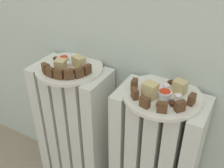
% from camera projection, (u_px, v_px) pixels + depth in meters
% --- Properties ---
extents(radiator_left, '(0.31, 0.17, 0.62)m').
position_uv_depth(radiator_left, '(76.00, 133.00, 1.18)').
color(radiator_left, silver).
rests_on(radiator_left, ground_plane).
extents(radiator_right, '(0.31, 0.17, 0.62)m').
position_uv_depth(radiator_right, '(154.00, 165.00, 1.03)').
color(radiator_right, silver).
rests_on(radiator_right, ground_plane).
extents(plate_left, '(0.25, 0.25, 0.01)m').
position_uv_depth(plate_left, '(69.00, 68.00, 1.00)').
color(plate_left, silver).
rests_on(plate_left, radiator_left).
extents(plate_right, '(0.25, 0.25, 0.01)m').
position_uv_depth(plate_right, '(162.00, 95.00, 0.85)').
color(plate_right, silver).
rests_on(plate_right, radiator_right).
extents(dark_cake_slice_left_0, '(0.03, 0.03, 0.04)m').
position_uv_depth(dark_cake_slice_left_0, '(45.00, 69.00, 0.95)').
color(dark_cake_slice_left_0, '#56351E').
rests_on(dark_cake_slice_left_0, plate_left).
extents(dark_cake_slice_left_1, '(0.03, 0.02, 0.04)m').
position_uv_depth(dark_cake_slice_left_1, '(50.00, 72.00, 0.93)').
color(dark_cake_slice_left_1, '#56351E').
rests_on(dark_cake_slice_left_1, plate_left).
extents(dark_cake_slice_left_2, '(0.03, 0.02, 0.04)m').
position_uv_depth(dark_cake_slice_left_2, '(59.00, 74.00, 0.92)').
color(dark_cake_slice_left_2, '#56351E').
rests_on(dark_cake_slice_left_2, plate_left).
extents(dark_cake_slice_left_3, '(0.03, 0.03, 0.04)m').
position_uv_depth(dark_cake_slice_left_3, '(69.00, 75.00, 0.92)').
color(dark_cake_slice_left_3, '#56351E').
rests_on(dark_cake_slice_left_3, plate_left).
extents(dark_cake_slice_left_4, '(0.03, 0.03, 0.04)m').
position_uv_depth(dark_cake_slice_left_4, '(79.00, 73.00, 0.93)').
color(dark_cake_slice_left_4, '#56351E').
rests_on(dark_cake_slice_left_4, plate_left).
extents(dark_cake_slice_left_5, '(0.02, 0.03, 0.04)m').
position_uv_depth(dark_cake_slice_left_5, '(87.00, 70.00, 0.95)').
color(dark_cake_slice_left_5, '#56351E').
rests_on(dark_cake_slice_left_5, plate_left).
extents(marble_cake_slice_left_0, '(0.05, 0.04, 0.04)m').
position_uv_depth(marble_cake_slice_left_0, '(79.00, 62.00, 0.99)').
color(marble_cake_slice_left_0, tan).
rests_on(marble_cake_slice_left_0, plate_left).
extents(marble_cake_slice_left_1, '(0.05, 0.05, 0.04)m').
position_uv_depth(marble_cake_slice_left_1, '(61.00, 65.00, 0.96)').
color(marble_cake_slice_left_1, tan).
rests_on(marble_cake_slice_left_1, plate_left).
extents(turkish_delight_left_0, '(0.03, 0.03, 0.02)m').
position_uv_depth(turkish_delight_left_0, '(74.00, 57.00, 1.04)').
color(turkish_delight_left_0, white).
rests_on(turkish_delight_left_0, plate_left).
extents(turkish_delight_left_1, '(0.03, 0.03, 0.02)m').
position_uv_depth(turkish_delight_left_1, '(68.00, 65.00, 0.99)').
color(turkish_delight_left_1, white).
rests_on(turkish_delight_left_1, plate_left).
extents(medjool_date_left_0, '(0.03, 0.02, 0.02)m').
position_uv_depth(medjool_date_left_0, '(71.00, 71.00, 0.96)').
color(medjool_date_left_0, '#3D1E0F').
rests_on(medjool_date_left_0, plate_left).
extents(medjool_date_left_1, '(0.03, 0.02, 0.02)m').
position_uv_depth(medjool_date_left_1, '(56.00, 59.00, 1.04)').
color(medjool_date_left_1, '#3D1E0F').
rests_on(medjool_date_left_1, plate_left).
extents(medjool_date_left_2, '(0.03, 0.02, 0.02)m').
position_uv_depth(medjool_date_left_2, '(47.00, 65.00, 0.99)').
color(medjool_date_left_2, '#3D1E0F').
rests_on(medjool_date_left_2, plate_left).
extents(jam_bowl_left, '(0.04, 0.04, 0.03)m').
position_uv_depth(jam_bowl_left, '(64.00, 60.00, 1.02)').
color(jam_bowl_left, white).
rests_on(jam_bowl_left, plate_left).
extents(dark_cake_slice_right_0, '(0.02, 0.03, 0.03)m').
position_uv_depth(dark_cake_slice_right_0, '(134.00, 84.00, 0.87)').
color(dark_cake_slice_right_0, '#56351E').
rests_on(dark_cake_slice_right_0, plate_right).
extents(dark_cake_slice_right_1, '(0.03, 0.03, 0.03)m').
position_uv_depth(dark_cake_slice_right_1, '(135.00, 93.00, 0.82)').
color(dark_cake_slice_right_1, '#56351E').
rests_on(dark_cake_slice_right_1, plate_right).
extents(dark_cake_slice_right_2, '(0.03, 0.02, 0.03)m').
position_uv_depth(dark_cake_slice_right_2, '(145.00, 102.00, 0.78)').
color(dark_cake_slice_right_2, '#56351E').
rests_on(dark_cake_slice_right_2, plate_right).
extents(dark_cake_slice_right_3, '(0.03, 0.03, 0.03)m').
position_uv_depth(dark_cake_slice_right_3, '(162.00, 107.00, 0.76)').
color(dark_cake_slice_right_3, '#56351E').
rests_on(dark_cake_slice_right_3, plate_right).
extents(dark_cake_slice_right_4, '(0.03, 0.03, 0.03)m').
position_uv_depth(dark_cake_slice_right_4, '(180.00, 106.00, 0.77)').
color(dark_cake_slice_right_4, '#56351E').
rests_on(dark_cake_slice_right_4, plate_right).
extents(dark_cake_slice_right_5, '(0.02, 0.03, 0.03)m').
position_uv_depth(dark_cake_slice_right_5, '(192.00, 99.00, 0.80)').
color(dark_cake_slice_right_5, '#56351E').
rests_on(dark_cake_slice_right_5, plate_right).
extents(marble_cake_slice_right_0, '(0.05, 0.04, 0.05)m').
position_uv_depth(marble_cake_slice_right_0, '(150.00, 91.00, 0.82)').
color(marble_cake_slice_right_0, tan).
rests_on(marble_cake_slice_right_0, plate_right).
extents(marble_cake_slice_right_1, '(0.05, 0.04, 0.04)m').
position_uv_depth(marble_cake_slice_right_1, '(180.00, 87.00, 0.84)').
color(marble_cake_slice_right_1, tan).
rests_on(marble_cake_slice_right_1, plate_right).
extents(turkish_delight_right_0, '(0.02, 0.02, 0.02)m').
position_uv_depth(turkish_delight_right_0, '(157.00, 90.00, 0.85)').
color(turkish_delight_right_0, white).
rests_on(turkish_delight_right_0, plate_right).
extents(turkish_delight_right_1, '(0.03, 0.03, 0.02)m').
position_uv_depth(turkish_delight_right_1, '(178.00, 97.00, 0.82)').
color(turkish_delight_right_1, white).
rests_on(turkish_delight_right_1, plate_right).
extents(turkish_delight_right_2, '(0.03, 0.03, 0.02)m').
position_uv_depth(turkish_delight_right_2, '(166.00, 87.00, 0.86)').
color(turkish_delight_right_2, white).
rests_on(turkish_delight_right_2, plate_right).
extents(medjool_date_right_0, '(0.03, 0.03, 0.02)m').
position_uv_depth(medjool_date_right_0, '(172.00, 82.00, 0.89)').
color(medjool_date_right_0, '#3D1E0F').
rests_on(medjool_date_right_0, plate_right).
extents(medjool_date_right_1, '(0.02, 0.02, 0.02)m').
position_uv_depth(medjool_date_right_1, '(159.00, 104.00, 0.79)').
color(medjool_date_right_1, '#3D1E0F').
rests_on(medjool_date_right_1, plate_right).
extents(medjool_date_right_2, '(0.03, 0.03, 0.02)m').
position_uv_depth(medjool_date_right_2, '(172.00, 103.00, 0.80)').
color(medjool_date_right_2, '#3D1E0F').
rests_on(medjool_date_right_2, plate_right).
extents(medjool_date_right_3, '(0.03, 0.02, 0.01)m').
position_uv_depth(medjool_date_right_3, '(150.00, 87.00, 0.87)').
color(medjool_date_right_3, '#3D1E0F').
rests_on(medjool_date_right_3, plate_right).
extents(jam_bowl_right, '(0.04, 0.04, 0.03)m').
position_uv_depth(jam_bowl_right, '(165.00, 94.00, 0.82)').
color(jam_bowl_right, white).
rests_on(jam_bowl_right, plate_right).
extents(fork, '(0.02, 0.11, 0.00)m').
position_uv_depth(fork, '(73.00, 64.00, 1.01)').
color(fork, silver).
rests_on(fork, plate_left).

